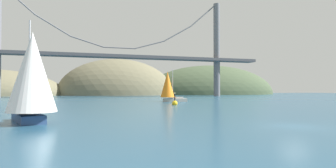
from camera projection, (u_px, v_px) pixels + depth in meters
name	position (u px, v px, depth m)	size (l,w,h in m)	color
ground_plane	(294.00, 126.00, 23.70)	(360.00, 360.00, 0.00)	navy
headland_center	(117.00, 95.00, 153.55)	(61.74, 44.00, 38.16)	#6B664C
headland_right	(211.00, 94.00, 170.64)	(80.59, 44.00, 33.99)	#425138
suspension_bridge	(120.00, 51.00, 114.30)	(121.61, 6.00, 41.04)	slate
sailboat_white_mainsail	(32.00, 76.00, 25.64)	(5.28, 7.85, 9.42)	navy
sailboat_orange_sail	(168.00, 86.00, 69.97)	(6.72, 3.86, 7.89)	#B7B2A8
channel_buoy	(175.00, 103.00, 55.98)	(1.10, 1.10, 2.64)	gold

